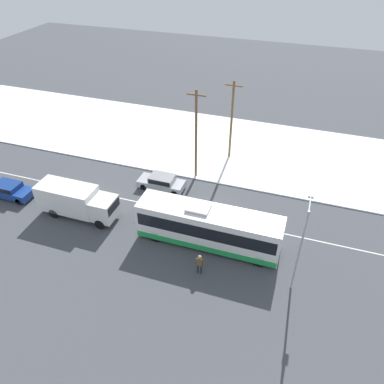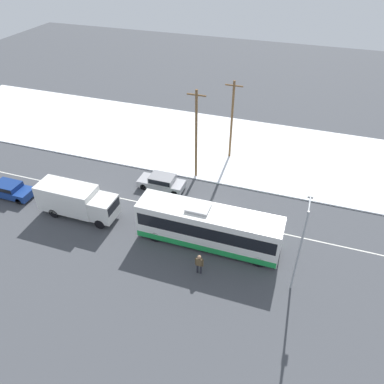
# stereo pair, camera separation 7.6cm
# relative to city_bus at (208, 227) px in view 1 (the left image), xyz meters

# --- Properties ---
(ground_plane) EXTENTS (120.00, 120.00, 0.00)m
(ground_plane) POSITION_rel_city_bus_xyz_m (-1.02, 3.10, -1.72)
(ground_plane) COLOR #424449
(snow_lot) EXTENTS (80.00, 14.98, 0.12)m
(snow_lot) POSITION_rel_city_bus_xyz_m (-1.02, 15.87, -1.66)
(snow_lot) COLOR white
(snow_lot) RESTS_ON ground_plane
(lane_marking_center) EXTENTS (60.00, 0.12, 0.00)m
(lane_marking_center) POSITION_rel_city_bus_xyz_m (-1.02, 3.10, -1.72)
(lane_marking_center) COLOR silver
(lane_marking_center) RESTS_ON ground_plane
(city_bus) EXTENTS (11.48, 2.57, 3.53)m
(city_bus) POSITION_rel_city_bus_xyz_m (0.00, 0.00, 0.00)
(city_bus) COLOR white
(city_bus) RESTS_ON ground_plane
(box_truck) EXTENTS (7.10, 2.30, 2.87)m
(box_truck) POSITION_rel_city_bus_xyz_m (-11.97, -0.21, -0.12)
(box_truck) COLOR silver
(box_truck) RESTS_ON ground_plane
(sedan_car) EXTENTS (4.52, 1.80, 1.44)m
(sedan_car) POSITION_rel_city_bus_xyz_m (-6.47, 5.88, -0.94)
(sedan_car) COLOR #9E9EA3
(sedan_car) RESTS_ON ground_plane
(parked_car_near_truck) EXTENTS (4.52, 1.80, 1.41)m
(parked_car_near_truck) POSITION_rel_city_bus_xyz_m (-19.62, 0.09, -0.95)
(parked_car_near_truck) COLOR navy
(parked_car_near_truck) RESTS_ON ground_plane
(pedestrian_at_stop) EXTENTS (0.65, 0.29, 1.79)m
(pedestrian_at_stop) POSITION_rel_city_bus_xyz_m (0.31, -3.24, -0.62)
(pedestrian_at_stop) COLOR #23232D
(pedestrian_at_stop) RESTS_ON ground_plane
(streetlamp) EXTENTS (0.36, 2.43, 7.08)m
(streetlamp) POSITION_rel_city_bus_xyz_m (6.97, -1.99, 2.76)
(streetlamp) COLOR #9EA3A8
(streetlamp) RESTS_ON ground_plane
(utility_pole_roadside) EXTENTS (1.80, 0.24, 9.22)m
(utility_pole_roadside) POSITION_rel_city_bus_xyz_m (-3.98, 8.91, 3.08)
(utility_pole_roadside) COLOR brown
(utility_pole_roadside) RESTS_ON ground_plane
(utility_pole_snowlot) EXTENTS (1.80, 0.24, 8.63)m
(utility_pole_snowlot) POSITION_rel_city_bus_xyz_m (-1.69, 13.78, 2.78)
(utility_pole_snowlot) COLOR brown
(utility_pole_snowlot) RESTS_ON ground_plane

